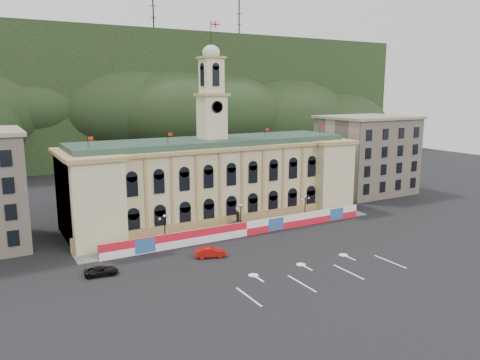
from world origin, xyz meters
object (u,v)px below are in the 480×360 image
lamp_center (241,216)px  red_sedan (211,252)px  black_suv (101,271)px  statue (238,225)px

lamp_center → red_sedan: (-9.94, -8.34, -2.30)m
lamp_center → red_sedan: lamp_center is taller
lamp_center → black_suv: lamp_center is taller
lamp_center → black_suv: bearing=-164.1°
statue → black_suv: statue is taller
statue → black_suv: 27.24m
statue → black_suv: (-25.91, -8.39, -0.56)m
statue → lamp_center: (0.00, -1.00, 1.89)m
lamp_center → red_sedan: size_ratio=1.04×
lamp_center → black_suv: (-25.91, -7.39, -2.45)m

